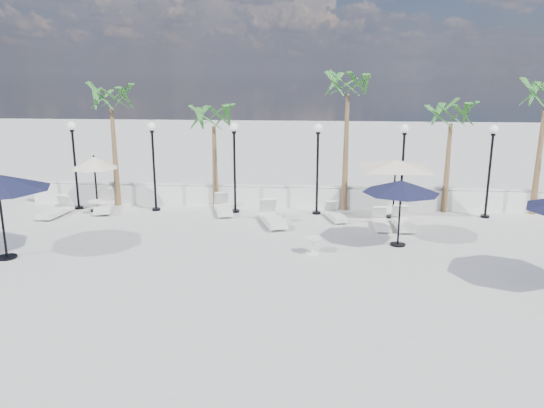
# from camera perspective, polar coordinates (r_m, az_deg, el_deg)

# --- Properties ---
(ground) EXTENTS (100.00, 100.00, 0.00)m
(ground) POSITION_cam_1_polar(r_m,az_deg,el_deg) (16.53, 4.76, -6.95)
(ground) COLOR #A4A49F
(ground) RESTS_ON ground
(balustrade) EXTENTS (26.00, 0.30, 1.01)m
(balustrade) POSITION_cam_1_polar(r_m,az_deg,el_deg) (23.57, 4.83, 0.68)
(balustrade) COLOR silver
(balustrade) RESTS_ON ground
(lamppost_0) EXTENTS (0.36, 0.36, 3.84)m
(lamppost_0) POSITION_cam_1_polar(r_m,az_deg,el_deg) (24.52, -20.52, 5.17)
(lamppost_0) COLOR black
(lamppost_0) RESTS_ON ground
(lamppost_1) EXTENTS (0.36, 0.36, 3.84)m
(lamppost_1) POSITION_cam_1_polar(r_m,az_deg,el_deg) (23.25, -12.66, 5.28)
(lamppost_1) COLOR black
(lamppost_1) RESTS_ON ground
(lamppost_2) EXTENTS (0.36, 0.36, 3.84)m
(lamppost_2) POSITION_cam_1_polar(r_m,az_deg,el_deg) (22.46, -4.07, 5.29)
(lamppost_2) COLOR black
(lamppost_2) RESTS_ON ground
(lamppost_3) EXTENTS (0.36, 0.36, 3.84)m
(lamppost_3) POSITION_cam_1_polar(r_m,az_deg,el_deg) (22.20, 4.94, 5.16)
(lamppost_3) COLOR black
(lamppost_3) RESTS_ON ground
(lamppost_4) EXTENTS (0.36, 0.36, 3.84)m
(lamppost_4) POSITION_cam_1_polar(r_m,az_deg,el_deg) (22.48, 13.92, 4.92)
(lamppost_4) COLOR black
(lamppost_4) RESTS_ON ground
(lamppost_5) EXTENTS (0.36, 0.36, 3.84)m
(lamppost_5) POSITION_cam_1_polar(r_m,az_deg,el_deg) (23.30, 22.47, 4.57)
(lamppost_5) COLOR black
(lamppost_5) RESTS_ON ground
(palm_0) EXTENTS (2.60, 2.60, 5.50)m
(palm_0) POSITION_cam_1_polar(r_m,az_deg,el_deg) (24.46, -16.91, 10.26)
(palm_0) COLOR brown
(palm_0) RESTS_ON ground
(palm_1) EXTENTS (2.60, 2.60, 4.70)m
(palm_1) POSITION_cam_1_polar(r_m,az_deg,el_deg) (23.26, -6.28, 8.68)
(palm_1) COLOR brown
(palm_1) RESTS_ON ground
(palm_2) EXTENTS (2.60, 2.60, 6.10)m
(palm_2) POSITION_cam_1_polar(r_m,az_deg,el_deg) (22.78, 8.16, 11.94)
(palm_2) COLOR brown
(palm_2) RESTS_ON ground
(palm_3) EXTENTS (2.60, 2.60, 4.90)m
(palm_3) POSITION_cam_1_polar(r_m,az_deg,el_deg) (23.49, 18.71, 8.56)
(palm_3) COLOR brown
(palm_3) RESTS_ON ground
(lounger_0) EXTENTS (0.83, 1.95, 0.71)m
(lounger_0) POSITION_cam_1_polar(r_m,az_deg,el_deg) (23.97, -22.23, -0.68)
(lounger_0) COLOR silver
(lounger_0) RESTS_ON ground
(lounger_1) EXTENTS (1.13, 2.03, 0.72)m
(lounger_1) POSITION_cam_1_polar(r_m,az_deg,el_deg) (22.72, -5.27, -0.43)
(lounger_1) COLOR silver
(lounger_1) RESTS_ON ground
(lounger_2) EXTENTS (1.21, 2.22, 0.79)m
(lounger_2) POSITION_cam_1_polar(r_m,az_deg,el_deg) (24.16, -17.58, -0.10)
(lounger_2) COLOR silver
(lounger_2) RESTS_ON ground
(lounger_3) EXTENTS (1.35, 2.28, 0.82)m
(lounger_3) POSITION_cam_1_polar(r_m,az_deg,el_deg) (20.95, 0.07, -1.53)
(lounger_3) COLOR silver
(lounger_3) RESTS_ON ground
(lounger_4) EXTENTS (0.98, 1.72, 0.61)m
(lounger_4) POSITION_cam_1_polar(r_m,az_deg,el_deg) (21.82, 6.85, -1.18)
(lounger_4) COLOR silver
(lounger_4) RESTS_ON ground
(lounger_5) EXTENTS (0.71, 1.90, 0.70)m
(lounger_5) POSITION_cam_1_polar(r_m,az_deg,el_deg) (21.12, 13.91, -1.94)
(lounger_5) COLOR silver
(lounger_5) RESTS_ON ground
(lounger_6) EXTENTS (0.58, 1.74, 0.65)m
(lounger_6) POSITION_cam_1_polar(r_m,az_deg,el_deg) (20.97, 11.65, -1.97)
(lounger_6) COLOR silver
(lounger_6) RESTS_ON ground
(side_table_0) EXTENTS (0.60, 0.60, 0.58)m
(side_table_0) POSITION_cam_1_polar(r_m,az_deg,el_deg) (23.71, -18.47, -0.22)
(side_table_0) COLOR silver
(side_table_0) RESTS_ON ground
(side_table_1) EXTENTS (0.50, 0.50, 0.48)m
(side_table_1) POSITION_cam_1_polar(r_m,az_deg,el_deg) (21.24, 1.23, -1.27)
(side_table_1) COLOR silver
(side_table_1) RESTS_ON ground
(side_table_2) EXTENTS (0.59, 0.59, 0.57)m
(side_table_2) POSITION_cam_1_polar(r_m,az_deg,el_deg) (17.70, 4.37, -4.30)
(side_table_2) COLOR silver
(side_table_2) RESTS_ON ground
(parasol_navy_mid) EXTENTS (2.65, 2.65, 2.38)m
(parasol_navy_mid) POSITION_cam_1_polar(r_m,az_deg,el_deg) (18.58, 13.72, 1.79)
(parasol_navy_mid) COLOR black
(parasol_navy_mid) RESTS_ON ground
(parasol_cream_sq_a) EXTENTS (5.30, 5.30, 2.60)m
(parasol_cream_sq_a) POSITION_cam_1_polar(r_m,az_deg,el_deg) (22.15, 13.19, 4.60)
(parasol_cream_sq_a) COLOR black
(parasol_cream_sq_a) RESTS_ON ground
(parasol_cream_small) EXTENTS (2.00, 2.00, 2.45)m
(parasol_cream_small) POSITION_cam_1_polar(r_m,az_deg,el_deg) (23.90, -18.59, 4.16)
(parasol_cream_small) COLOR black
(parasol_cream_small) RESTS_ON ground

